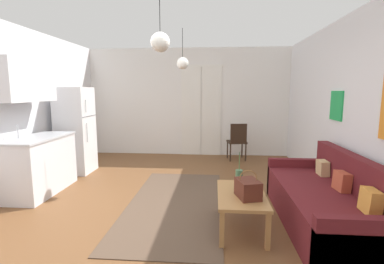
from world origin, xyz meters
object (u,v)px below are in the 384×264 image
Objects in this scene: coffee_table at (241,198)px; accent_chair at (237,140)px; couch at (329,204)px; handbag at (248,189)px; bamboo_vase at (239,179)px; pendant_lamp_near at (160,42)px; pendant_lamp_far at (183,63)px; refrigerator at (76,130)px.

accent_chair is at bearing 86.33° from coffee_table.
couch is 6.15× the size of handbag.
bamboo_vase is 1.83m from pendant_lamp_near.
bamboo_vase is 0.67× the size of pendant_lamp_far.
bamboo_vase is 3.20m from accent_chair.
refrigerator is at bearing 144.15° from handbag.
couch is 4.71× the size of bamboo_vase.
pendant_lamp_near is (-1.96, -0.28, 1.85)m from couch.
accent_chair is at bearing 72.13° from pendant_lamp_near.
couch is at bearing 95.64° from accent_chair.
bamboo_vase is 3.64m from refrigerator.
refrigerator reaches higher than bamboo_vase.
accent_chair is at bearing 104.68° from couch.
accent_chair is at bearing 87.43° from handbag.
refrigerator is 2.54m from pendant_lamp_far.
couch is at bearing 15.41° from handbag.
pendant_lamp_near is (-0.91, -0.14, 1.75)m from coffee_table.
handbag is at bearing 0.04° from pendant_lamp_near.
coffee_table is 2.59m from pendant_lamp_far.
refrigerator is 2.63× the size of pendant_lamp_near.
handbag is at bearing -35.85° from refrigerator.
couch is 3.34× the size of pendant_lamp_near.
couch is 3.09m from pendant_lamp_far.
pendant_lamp_far is (2.18, -0.39, 1.24)m from refrigerator.
refrigerator is (-3.04, 1.97, 0.29)m from bamboo_vase.
refrigerator is at bearing 145.31° from coffee_table.
coffee_table is 2.12× the size of bamboo_vase.
handbag is 2.60m from pendant_lamp_far.
refrigerator is 2.48× the size of pendant_lamp_far.
couch is at bearing 7.99° from pendant_lamp_near.
bamboo_vase is at bearing 76.80° from accent_chair.
coffee_table is 3.35m from accent_chair.
pendant_lamp_far is (0.03, 1.87, -0.04)m from pendant_lamp_near.
pendant_lamp_far is (-0.94, 1.86, 1.55)m from handbag.
bamboo_vase reaches higher than accent_chair.
refrigerator reaches higher than coffee_table.
pendant_lamp_far is (-1.09, -1.61, 1.60)m from accent_chair.
bamboo_vase is 0.27× the size of refrigerator.
pendant_lamp_far is (-0.86, 1.58, 1.54)m from bamboo_vase.
bamboo_vase reaches higher than coffee_table.
pendant_lamp_near is (-1.12, -3.48, 1.64)m from accent_chair.
couch is 1.27× the size of refrigerator.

